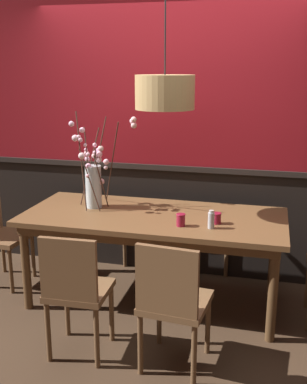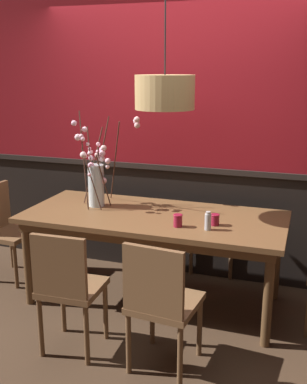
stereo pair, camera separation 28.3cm
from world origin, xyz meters
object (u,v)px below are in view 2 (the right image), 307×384
at_px(dining_table, 154,224).
at_px(pendant_lamp, 165,92).
at_px(vase_with_blossoms, 97,177).
at_px(candle_holder_nearer_center, 215,220).
at_px(condiment_bottle, 208,221).
at_px(candle_holder_nearer_edge, 178,221).
at_px(chair_far_side_left, 154,213).
at_px(chair_head_west_end, 5,226).
at_px(chair_near_side_right, 161,300).
at_px(chair_near_side_left, 68,285).
at_px(chair_far_side_right, 216,217).

height_order(dining_table, pendant_lamp, pendant_lamp).
xyz_separation_m(dining_table, vase_with_blossoms, (-0.54, 0.09, 0.34)).
xyz_separation_m(vase_with_blossoms, candle_holder_nearer_center, (1.07, -0.19, -0.21)).
height_order(dining_table, condiment_bottle, condiment_bottle).
xyz_separation_m(candle_holder_nearer_center, candle_holder_nearer_edge, (-0.26, -0.12, 0.00)).
xyz_separation_m(chair_far_side_left, chair_head_west_end, (-1.19, -0.86, 0.00)).
height_order(chair_far_side_left, candle_holder_nearer_center, chair_far_side_left).
height_order(chair_near_side_right, pendant_lamp, pendant_lamp).
bearing_deg(condiment_bottle, vase_with_blossoms, 163.39).
bearing_deg(candle_holder_nearer_center, candle_holder_nearer_edge, -154.39).
bearing_deg(candle_holder_nearer_center, condiment_bottle, -103.36).
relative_size(chair_far_side_left, chair_head_west_end, 0.98).
bearing_deg(dining_table, pendant_lamp, 14.06).
distance_m(chair_head_west_end, candle_holder_nearer_edge, 1.80).
xyz_separation_m(chair_near_side_left, chair_far_side_right, (0.67, 1.78, 0.01)).
bearing_deg(vase_with_blossoms, candle_holder_nearer_center, -10.12).
relative_size(chair_near_side_right, candle_holder_nearer_center, 10.46).
distance_m(candle_holder_nearer_center, condiment_bottle, 0.13).
bearing_deg(pendant_lamp, vase_with_blossoms, 173.99).
bearing_deg(vase_with_blossoms, chair_far_side_left, 72.35).
distance_m(candle_holder_nearer_edge, condiment_bottle, 0.23).
height_order(vase_with_blossoms, candle_holder_nearer_center, vase_with_blossoms).
distance_m(chair_near_side_right, candle_holder_nearer_edge, 0.74).
bearing_deg(chair_far_side_left, candle_holder_nearer_center, -49.96).
bearing_deg(chair_head_west_end, dining_table, -0.73).
height_order(chair_far_side_right, chair_near_side_right, chair_far_side_right).
height_order(chair_far_side_right, candle_holder_nearer_center, chair_far_side_right).
bearing_deg(chair_near_side_left, candle_holder_nearer_edge, 49.25).
height_order(chair_far_side_left, chair_near_side_right, chair_near_side_right).
bearing_deg(chair_near_side_left, chair_far_side_left, 89.38).
bearing_deg(chair_far_side_left, chair_near_side_left, -90.62).
height_order(chair_far_side_right, pendant_lamp, pendant_lamp).
xyz_separation_m(chair_head_west_end, candle_holder_nearer_edge, (1.76, -0.25, 0.32)).
bearing_deg(chair_near_side_right, candle_holder_nearer_center, 77.20).
bearing_deg(candle_holder_nearer_edge, candle_holder_nearer_center, 25.61).
distance_m(vase_with_blossoms, candle_holder_nearer_edge, 0.90).
xyz_separation_m(dining_table, candle_holder_nearer_edge, (0.27, -0.23, 0.13)).
height_order(candle_holder_nearer_edge, condiment_bottle, condiment_bottle).
distance_m(chair_near_side_right, condiment_bottle, 0.76).
height_order(chair_near_side_left, chair_head_west_end, chair_near_side_left).
bearing_deg(condiment_bottle, chair_near_side_right, -102.70).
height_order(chair_near_side_left, chair_far_side_right, chair_far_side_right).
distance_m(candle_holder_nearer_center, pendant_lamp, 1.05).
distance_m(chair_far_side_right, vase_with_blossoms, 1.30).
bearing_deg(candle_holder_nearer_edge, condiment_bottle, 1.00).
bearing_deg(pendant_lamp, chair_near_side_right, -73.66).
distance_m(chair_far_side_right, candle_holder_nearer_edge, 1.14).
xyz_separation_m(dining_table, chair_far_side_left, (-0.29, 0.87, -0.20)).
distance_m(chair_near_side_left, candle_holder_nearer_center, 1.20).
relative_size(chair_far_side_left, condiment_bottle, 6.21).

